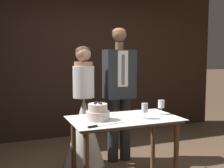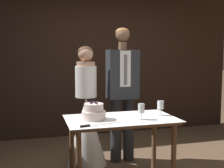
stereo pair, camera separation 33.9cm
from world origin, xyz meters
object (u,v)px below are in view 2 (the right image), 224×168
object	(u,v)px
groom	(122,89)
wine_glass_middle	(161,105)
cake_table	(121,128)
bride	(86,122)
cake_knife	(93,125)
wine_glass_near	(141,109)
tiered_cake	(94,112)

from	to	relation	value
groom	wine_glass_middle	bearing A→B (deg)	-72.54
cake_table	wine_glass_middle	distance (m)	0.53
wine_glass_middle	groom	world-z (taller)	groom
wine_glass_middle	bride	world-z (taller)	bride
wine_glass_middle	bride	distance (m)	1.08
bride	cake_knife	bearing A→B (deg)	-96.74
cake_knife	groom	distance (m)	1.19
wine_glass_middle	wine_glass_near	bearing A→B (deg)	-154.74
wine_glass_near	groom	world-z (taller)	groom
cake_knife	wine_glass_middle	world-z (taller)	wine_glass_middle
wine_glass_near	bride	distance (m)	1.02
tiered_cake	wine_glass_near	xyz separation A→B (m)	(0.49, -0.14, 0.03)
cake_knife	groom	xyz separation A→B (m)	(0.62, 0.99, 0.22)
cake_table	groom	world-z (taller)	groom
wine_glass_middle	groom	xyz separation A→B (m)	(-0.23, 0.72, 0.11)
wine_glass_near	wine_glass_middle	xyz separation A→B (m)	(0.29, 0.14, 0.00)
cake_knife	wine_glass_middle	xyz separation A→B (m)	(0.85, 0.27, 0.11)
cake_table	bride	distance (m)	0.79
cake_table	groom	size ratio (longest dim) A/B	0.66
wine_glass_near	cake_table	bearing A→B (deg)	147.90
groom	bride	bearing A→B (deg)	179.93
tiered_cake	groom	size ratio (longest dim) A/B	0.14
tiered_cake	wine_glass_middle	distance (m)	0.78
cake_table	groom	bearing A→B (deg)	71.23
cake_knife	groom	world-z (taller)	groom
wine_glass_middle	bride	bearing A→B (deg)	135.32
cake_table	cake_knife	bearing A→B (deg)	-146.20
wine_glass_middle	groom	distance (m)	0.76
wine_glass_near	bride	size ratio (longest dim) A/B	0.11
wine_glass_near	groom	distance (m)	0.87
bride	tiered_cake	bearing A→B (deg)	-93.90
cake_knife	groom	size ratio (longest dim) A/B	0.23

